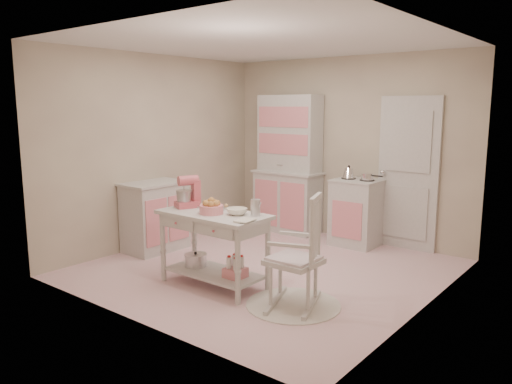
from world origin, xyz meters
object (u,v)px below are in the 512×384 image
(base_cabinet, at_px, (155,216))
(bread_basket, at_px, (211,209))
(hutch, at_px, (288,164))
(stove, at_px, (357,212))
(rocking_chair, at_px, (294,251))
(work_table, at_px, (214,249))
(stand_mixer, at_px, (187,192))

(base_cabinet, relative_size, bread_basket, 3.68)
(hutch, height_order, base_cabinet, hutch)
(stove, bearing_deg, hutch, 177.61)
(rocking_chair, distance_m, work_table, 1.00)
(stove, bearing_deg, bread_basket, -99.76)
(work_table, relative_size, bread_basket, 4.80)
(hutch, distance_m, rocking_chair, 2.99)
(work_table, bearing_deg, base_cabinet, 162.13)
(hutch, bearing_deg, bread_basket, -72.71)
(stand_mixer, xyz_separation_m, bread_basket, (0.44, -0.07, -0.12))
(bread_basket, bearing_deg, stove, 80.24)
(work_table, xyz_separation_m, stand_mixer, (-0.42, 0.02, 0.57))
(stove, height_order, rocking_chair, rocking_chair)
(stove, distance_m, stand_mixer, 2.58)
(rocking_chair, xyz_separation_m, stand_mixer, (-1.40, -0.05, 0.42))
(rocking_chair, bearing_deg, hutch, 105.88)
(hutch, relative_size, stand_mixer, 6.12)
(rocking_chair, bearing_deg, stove, 82.77)
(work_table, relative_size, stand_mixer, 3.53)
(hutch, distance_m, bread_basket, 2.63)
(hutch, bearing_deg, work_table, -72.81)
(stand_mixer, bearing_deg, base_cabinet, -178.95)
(work_table, bearing_deg, bread_basket, -68.20)
(stove, relative_size, bread_basket, 3.68)
(stove, bearing_deg, stand_mixer, -109.89)
(hutch, relative_size, rocking_chair, 1.89)
(hutch, distance_m, stand_mixer, 2.46)
(rocking_chair, height_order, work_table, rocking_chair)
(hutch, relative_size, work_table, 1.73)
(work_table, distance_m, stand_mixer, 0.71)
(work_table, height_order, bread_basket, bread_basket)
(work_table, xyz_separation_m, bread_basket, (0.02, -0.05, 0.45))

